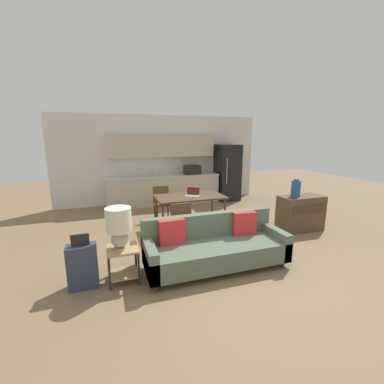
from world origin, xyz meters
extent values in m
plane|color=#7F6647|center=(0.00, 0.00, 0.00)|extent=(20.00, 20.00, 0.00)
cube|color=silver|center=(0.00, 4.63, 1.35)|extent=(6.40, 0.06, 2.70)
cube|color=white|center=(-0.58, 4.59, 1.65)|extent=(1.38, 0.01, 1.09)
cube|color=beige|center=(0.00, 4.29, 0.43)|extent=(3.40, 0.62, 0.86)
cube|color=silver|center=(0.00, 4.29, 0.88)|extent=(3.43, 0.65, 0.04)
cube|color=#B2B5B7|center=(-0.31, 4.24, 0.90)|extent=(0.48, 0.36, 0.01)
cylinder|color=#B7BABC|center=(-0.31, 4.41, 1.02)|extent=(0.02, 0.02, 0.24)
cube|color=beige|center=(0.00, 4.43, 1.80)|extent=(3.23, 0.34, 0.70)
cube|color=black|center=(0.90, 4.24, 1.04)|extent=(0.48, 0.36, 0.28)
cube|color=black|center=(2.10, 4.21, 0.90)|extent=(0.69, 0.74, 1.81)
cylinder|color=silver|center=(1.90, 3.82, 0.99)|extent=(0.02, 0.02, 0.81)
cube|color=brown|center=(0.09, 2.00, 0.73)|extent=(1.53, 0.85, 0.04)
cylinder|color=brown|center=(-0.61, 1.63, 0.35)|extent=(0.05, 0.05, 0.71)
cylinder|color=brown|center=(0.79, 1.63, 0.35)|extent=(0.05, 0.05, 0.71)
cylinder|color=brown|center=(-0.61, 2.36, 0.35)|extent=(0.05, 0.05, 0.71)
cylinder|color=brown|center=(0.79, 2.36, 0.35)|extent=(0.05, 0.05, 0.71)
cylinder|color=#3D2D1E|center=(-1.11, -0.22, 0.05)|extent=(0.05, 0.05, 0.10)
cylinder|color=#3D2D1E|center=(0.94, -0.22, 0.05)|extent=(0.05, 0.05, 0.10)
cylinder|color=#3D2D1E|center=(-1.11, 0.42, 0.05)|extent=(0.05, 0.05, 0.10)
cylinder|color=#3D2D1E|center=(0.94, 0.42, 0.05)|extent=(0.05, 0.05, 0.10)
cube|color=#566651|center=(-0.08, 0.10, 0.26)|extent=(2.25, 0.80, 0.31)
cube|color=#566651|center=(-0.08, 0.43, 0.46)|extent=(2.25, 0.14, 0.71)
cube|color=#566651|center=(-1.14, 0.10, 0.33)|extent=(0.14, 0.80, 0.45)
cube|color=#566651|center=(0.97, 0.10, 0.33)|extent=(0.14, 0.80, 0.45)
cube|color=red|center=(-0.76, 0.30, 0.61)|extent=(0.41, 0.15, 0.40)
cube|color=red|center=(0.51, 0.30, 0.61)|extent=(0.41, 0.16, 0.40)
cube|color=tan|center=(-1.51, 0.18, 0.49)|extent=(0.43, 0.43, 0.03)
cube|color=tan|center=(-1.51, 0.18, 0.11)|extent=(0.39, 0.39, 0.02)
cube|color=#232326|center=(-1.71, -0.01, 0.24)|extent=(0.03, 0.03, 0.48)
cube|color=#232326|center=(-1.32, -0.01, 0.24)|extent=(0.03, 0.03, 0.48)
cube|color=#232326|center=(-1.71, 0.38, 0.24)|extent=(0.03, 0.03, 0.48)
cube|color=#232326|center=(-1.32, 0.38, 0.24)|extent=(0.03, 0.03, 0.48)
cylinder|color=#B2A893|center=(-1.54, 0.18, 0.52)|extent=(0.16, 0.16, 0.02)
sphere|color=#B2A893|center=(-1.54, 0.18, 0.65)|extent=(0.24, 0.24, 0.24)
cylinder|color=beige|center=(-1.54, 0.18, 0.94)|extent=(0.36, 0.36, 0.34)
cube|color=brown|center=(2.38, 1.07, 0.39)|extent=(1.00, 0.45, 0.78)
cube|color=#413020|center=(2.38, 0.84, 0.55)|extent=(0.80, 0.01, 0.19)
cylinder|color=#234C84|center=(2.22, 1.10, 0.95)|extent=(0.20, 0.20, 0.34)
cylinder|color=#234C84|center=(2.22, 1.10, 1.14)|extent=(0.11, 0.11, 0.04)
cube|color=brown|center=(-0.40, 2.67, 0.45)|extent=(0.42, 0.42, 0.04)
cube|color=brown|center=(-0.40, 2.86, 0.66)|extent=(0.40, 0.03, 0.38)
cylinder|color=black|center=(-0.57, 2.50, 0.22)|extent=(0.03, 0.03, 0.43)
cylinder|color=black|center=(-0.23, 2.50, 0.22)|extent=(0.03, 0.03, 0.43)
cylinder|color=black|center=(-0.57, 2.84, 0.22)|extent=(0.03, 0.03, 0.43)
cylinder|color=black|center=(-0.23, 2.84, 0.22)|extent=(0.03, 0.03, 0.43)
cube|color=brown|center=(-0.40, 1.27, 0.45)|extent=(0.46, 0.46, 0.04)
cube|color=brown|center=(-0.38, 1.07, 0.66)|extent=(0.40, 0.07, 0.38)
cylinder|color=black|center=(-0.24, 1.45, 0.22)|extent=(0.03, 0.03, 0.43)
cylinder|color=black|center=(-0.58, 1.42, 0.22)|extent=(0.03, 0.03, 0.43)
cylinder|color=black|center=(-0.21, 1.11, 0.22)|extent=(0.03, 0.03, 0.43)
cylinder|color=black|center=(-0.55, 1.08, 0.22)|extent=(0.03, 0.03, 0.43)
cube|color=#B7BABC|center=(0.13, 1.95, 0.76)|extent=(0.39, 0.36, 0.02)
cube|color=#B7BABC|center=(0.19, 2.05, 0.85)|extent=(0.30, 0.21, 0.20)
cube|color=#4C1914|center=(0.19, 2.05, 0.85)|extent=(0.27, 0.18, 0.17)
cube|color=#2D384C|center=(-2.05, 0.19, 0.31)|extent=(0.39, 0.22, 0.62)
cube|color=black|center=(-2.05, 0.19, 0.70)|extent=(0.23, 0.02, 0.16)
camera|label=1|loc=(-1.65, -3.35, 2.06)|focal=24.00mm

